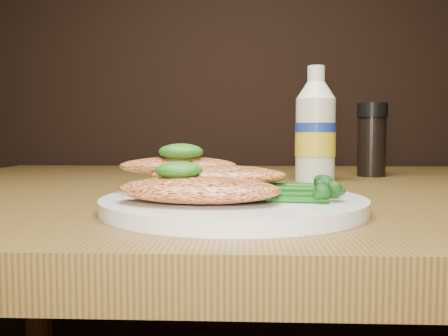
{
  "coord_description": "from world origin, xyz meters",
  "views": [
    {
      "loc": [
        -0.08,
        0.38,
        0.82
      ],
      "look_at": [
        -0.1,
        0.82,
        0.79
      ],
      "focal_mm": 37.78,
      "sensor_mm": 36.0,
      "label": 1
    }
  ],
  "objects": [
    {
      "name": "plate",
      "position": [
        -0.09,
        0.81,
        0.76
      ],
      "size": [
        0.24,
        0.24,
        0.01
      ],
      "primitive_type": "cylinder",
      "color": "white",
      "rests_on": "dining_table"
    },
    {
      "name": "chicken_front",
      "position": [
        -0.12,
        0.77,
        0.77
      ],
      "size": [
        0.15,
        0.09,
        0.02
      ],
      "primitive_type": "ellipsoid",
      "rotation": [
        0.0,
        0.0,
        -0.11
      ],
      "color": "#F6934E",
      "rests_on": "plate"
    },
    {
      "name": "chicken_mid",
      "position": [
        -0.11,
        0.82,
        0.78
      ],
      "size": [
        0.13,
        0.07,
        0.02
      ],
      "primitive_type": "ellipsoid",
      "rotation": [
        0.0,
        0.0,
        -0.05
      ],
      "color": "#F6934E",
      "rests_on": "plate"
    },
    {
      "name": "chicken_back",
      "position": [
        -0.15,
        0.85,
        0.79
      ],
      "size": [
        0.12,
        0.07,
        0.02
      ],
      "primitive_type": "ellipsoid",
      "rotation": [
        0.0,
        0.0,
        0.1
      ],
      "color": "#F6934E",
      "rests_on": "plate"
    },
    {
      "name": "pesto_front",
      "position": [
        -0.14,
        0.78,
        0.79
      ],
      "size": [
        0.04,
        0.04,
        0.02
      ],
      "primitive_type": "ellipsoid",
      "rotation": [
        0.0,
        0.0,
        0.02
      ],
      "color": "black",
      "rests_on": "chicken_front"
    },
    {
      "name": "pesto_back",
      "position": [
        -0.14,
        0.84,
        0.8
      ],
      "size": [
        0.05,
        0.04,
        0.02
      ],
      "primitive_type": "ellipsoid",
      "rotation": [
        0.0,
        0.0,
        0.08
      ],
      "color": "black",
      "rests_on": "chicken_back"
    },
    {
      "name": "broccolini_bundle",
      "position": [
        -0.05,
        0.81,
        0.77
      ],
      "size": [
        0.14,
        0.12,
        0.02
      ],
      "primitive_type": null,
      "rotation": [
        0.0,
        0.0,
        0.36
      ],
      "color": "#124B10",
      "rests_on": "plate"
    },
    {
      "name": "mayo_bottle",
      "position": [
        0.03,
        1.1,
        0.84
      ],
      "size": [
        0.07,
        0.07,
        0.17
      ],
      "primitive_type": null,
      "rotation": [
        0.0,
        0.0,
        -0.19
      ],
      "color": "#EBE8C7",
      "rests_on": "dining_table"
    },
    {
      "name": "pepper_grinder",
      "position": [
        0.14,
        1.19,
        0.81
      ],
      "size": [
        0.06,
        0.06,
        0.12
      ],
      "primitive_type": null,
      "rotation": [
        0.0,
        0.0,
        -0.25
      ],
      "color": "black",
      "rests_on": "dining_table"
    }
  ]
}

